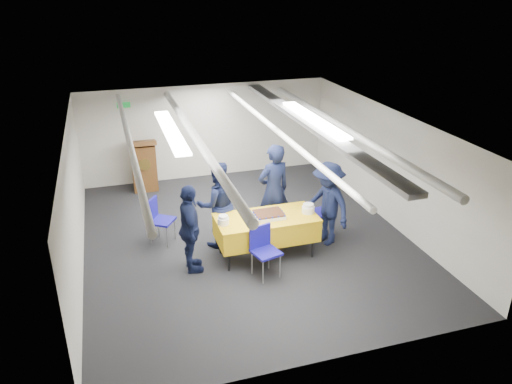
# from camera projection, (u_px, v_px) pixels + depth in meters

# --- Properties ---
(ground) EXTENTS (7.00, 7.00, 0.00)m
(ground) POSITION_uv_depth(u_px,v_px,m) (246.00, 239.00, 9.63)
(ground) COLOR black
(ground) RESTS_ON ground
(room_shell) EXTENTS (6.00, 7.00, 2.30)m
(room_shell) POSITION_uv_depth(u_px,v_px,m) (244.00, 142.00, 9.29)
(room_shell) COLOR beige
(room_shell) RESTS_ON ground
(serving_table) EXTENTS (1.79, 0.87, 0.77)m
(serving_table) POSITION_uv_depth(u_px,v_px,m) (266.00, 228.00, 8.85)
(serving_table) COLOR black
(serving_table) RESTS_ON ground
(sheet_cake) EXTENTS (0.53, 0.41, 0.09)m
(sheet_cake) POSITION_uv_depth(u_px,v_px,m) (269.00, 215.00, 8.75)
(sheet_cake) COLOR white
(sheet_cake) RESTS_ON serving_table
(plate_stack_left) EXTENTS (0.19, 0.19, 0.17)m
(plate_stack_left) POSITION_uv_depth(u_px,v_px,m) (223.00, 220.00, 8.48)
(plate_stack_left) COLOR white
(plate_stack_left) RESTS_ON serving_table
(plate_stack_right) EXTENTS (0.23, 0.23, 0.17)m
(plate_stack_right) POSITION_uv_depth(u_px,v_px,m) (308.00, 209.00, 8.90)
(plate_stack_right) COLOR white
(plate_stack_right) RESTS_ON serving_table
(podium) EXTENTS (0.62, 0.53, 1.25)m
(podium) POSITION_uv_depth(u_px,v_px,m) (144.00, 165.00, 11.62)
(podium) COLOR brown
(podium) RESTS_ON ground
(chair_near) EXTENTS (0.52, 0.52, 0.87)m
(chair_near) POSITION_uv_depth(u_px,v_px,m) (263.00, 246.00, 8.30)
(chair_near) COLOR gray
(chair_near) RESTS_ON ground
(chair_right) EXTENTS (0.47, 0.47, 0.87)m
(chair_right) POSITION_uv_depth(u_px,v_px,m) (325.00, 208.00, 9.66)
(chair_right) COLOR gray
(chair_right) RESTS_ON ground
(chair_left) EXTENTS (0.58, 0.58, 0.87)m
(chair_left) POSITION_uv_depth(u_px,v_px,m) (157.00, 216.00, 9.32)
(chair_left) COLOR gray
(chair_left) RESTS_ON ground
(sailor_a) EXTENTS (0.76, 0.58, 1.84)m
(sailor_a) POSITION_uv_depth(u_px,v_px,m) (274.00, 191.00, 9.45)
(sailor_a) COLOR black
(sailor_a) RESTS_ON ground
(sailor_b) EXTENTS (0.83, 0.67, 1.65)m
(sailor_b) POSITION_uv_depth(u_px,v_px,m) (218.00, 204.00, 9.12)
(sailor_b) COLOR black
(sailor_b) RESTS_ON ground
(sailor_c) EXTENTS (0.43, 0.94, 1.57)m
(sailor_c) POSITION_uv_depth(u_px,v_px,m) (190.00, 229.00, 8.31)
(sailor_c) COLOR black
(sailor_c) RESTS_ON ground
(sailor_d) EXTENTS (0.90, 1.18, 1.61)m
(sailor_d) POSITION_uv_depth(u_px,v_px,m) (327.00, 204.00, 9.19)
(sailor_d) COLOR black
(sailor_d) RESTS_ON ground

